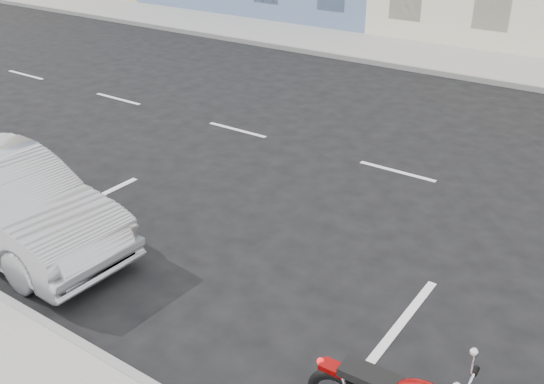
{
  "coord_description": "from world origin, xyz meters",
  "views": [
    {
      "loc": [
        2.18,
        -10.33,
        5.04
      ],
      "look_at": [
        -2.61,
        -3.45,
        0.8
      ],
      "focal_mm": 40.0,
      "sensor_mm": 36.0,
      "label": 1
    }
  ],
  "objects": [
    {
      "name": "sedan_silver",
      "position": [
        -5.81,
        -5.93,
        0.72
      ],
      "size": [
        4.44,
        1.66,
        1.45
      ],
      "primitive_type": "imported",
      "rotation": [
        0.0,
        0.0,
        1.54
      ],
      "color": "#A4A6AC",
      "rests_on": "ground"
    },
    {
      "name": "sidewalk_far",
      "position": [
        -5.0,
        8.7,
        0.07
      ],
      "size": [
        80.0,
        3.4,
        0.15
      ],
      "primitive_type": "cube",
      "color": "gray",
      "rests_on": "ground"
    },
    {
      "name": "curb_far",
      "position": [
        -5.0,
        7.0,
        0.08
      ],
      "size": [
        80.0,
        0.12,
        0.16
      ],
      "primitive_type": "cube",
      "color": "gray",
      "rests_on": "ground"
    },
    {
      "name": "ground",
      "position": [
        0.0,
        0.0,
        0.0
      ],
      "size": [
        120.0,
        120.0,
        0.0
      ],
      "primitive_type": "plane",
      "color": "black",
      "rests_on": "ground"
    }
  ]
}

